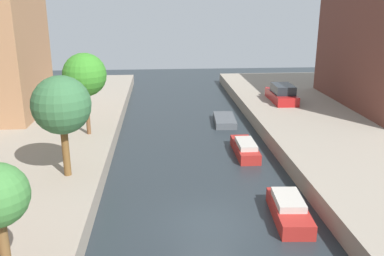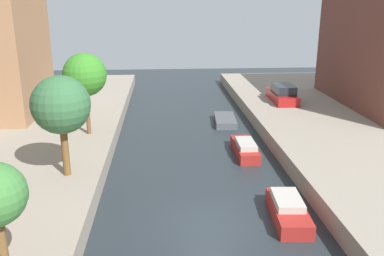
{
  "view_description": "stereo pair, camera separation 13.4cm",
  "coord_description": "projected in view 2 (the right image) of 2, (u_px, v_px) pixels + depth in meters",
  "views": [
    {
      "loc": [
        -1.99,
        -15.76,
        9.29
      ],
      "look_at": [
        -0.02,
        9.43,
        1.44
      ],
      "focal_mm": 38.79,
      "sensor_mm": 36.0,
      "label": 1
    },
    {
      "loc": [
        -1.86,
        -15.77,
        9.29
      ],
      "look_at": [
        -0.02,
        9.43,
        1.44
      ],
      "focal_mm": 38.79,
      "sensor_mm": 36.0,
      "label": 2
    }
  ],
  "objects": [
    {
      "name": "moored_boat_right_3",
      "position": [
        288.0,
        210.0,
        18.24
      ],
      "size": [
        1.64,
        3.75,
        0.98
      ],
      "color": "maroon",
      "rests_on": "ground_plane"
    },
    {
      "name": "moored_boat_right_4",
      "position": [
        245.0,
        148.0,
        25.87
      ],
      "size": [
        1.25,
        3.97,
        0.93
      ],
      "color": "maroon",
      "rests_on": "ground_plane"
    },
    {
      "name": "street_tree_2",
      "position": [
        61.0,
        105.0,
        19.48
      ],
      "size": [
        2.79,
        2.79,
        4.95
      ],
      "color": "brown",
      "rests_on": "quay_left"
    },
    {
      "name": "street_tree_3",
      "position": [
        85.0,
        75.0,
        25.66
      ],
      "size": [
        2.7,
        2.7,
        5.19
      ],
      "color": "brown",
      "rests_on": "quay_left"
    },
    {
      "name": "ground_plane",
      "position": [
        208.0,
        224.0,
        17.9
      ],
      "size": [
        84.0,
        84.0,
        0.0
      ],
      "primitive_type": "plane",
      "color": "#232B30"
    },
    {
      "name": "moored_boat_right_5",
      "position": [
        225.0,
        120.0,
        32.4
      ],
      "size": [
        1.79,
        3.65,
        0.52
      ],
      "color": "#4C5156",
      "rests_on": "ground_plane"
    },
    {
      "name": "parked_car",
      "position": [
        282.0,
        94.0,
        35.04
      ],
      "size": [
        1.85,
        4.58,
        1.49
      ],
      "color": "maroon",
      "rests_on": "quay_right"
    }
  ]
}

